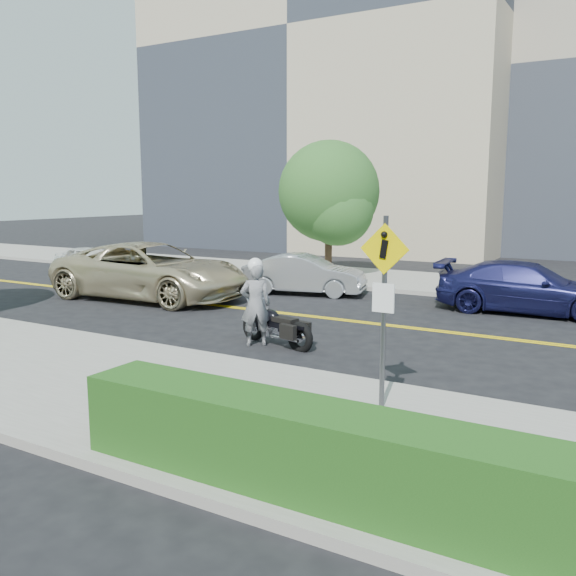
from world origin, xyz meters
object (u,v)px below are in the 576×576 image
(pedestrian_sign, at_px, (384,294))
(motorcyclist, at_px, (256,302))
(parked_car_white, at_px, (91,261))
(parked_car_silver, at_px, (304,274))
(motorcycle, at_px, (276,317))
(suv, at_px, (151,271))
(parked_car_blue, at_px, (527,288))

(pedestrian_sign, relative_size, motorcyclist, 1.48)
(parked_car_white, relative_size, parked_car_silver, 0.88)
(motorcyclist, height_order, parked_car_silver, motorcyclist)
(pedestrian_sign, height_order, motorcycle, pedestrian_sign)
(suv, relative_size, parked_car_silver, 1.60)
(parked_car_white, height_order, parked_car_blue, parked_car_blue)
(parked_car_white, bearing_deg, motorcyclist, -112.26)
(suv, relative_size, parked_car_blue, 1.30)
(parked_car_white, xyz_separation_m, parked_car_silver, (9.94, 0.47, 0.06))
(pedestrian_sign, bearing_deg, parked_car_blue, 86.88)
(suv, distance_m, parked_car_white, 6.68)
(pedestrian_sign, height_order, suv, pedestrian_sign)
(pedestrian_sign, height_order, parked_car_blue, pedestrian_sign)
(motorcyclist, xyz_separation_m, parked_car_blue, (4.71, 7.19, -0.27))
(pedestrian_sign, bearing_deg, suv, 149.48)
(suv, bearing_deg, parked_car_silver, -52.87)
(parked_car_white, distance_m, parked_car_silver, 9.95)
(parked_car_silver, height_order, parked_car_blue, parked_car_blue)
(motorcyclist, bearing_deg, motorcycle, 176.09)
(pedestrian_sign, relative_size, parked_car_white, 0.81)
(motorcyclist, height_order, suv, motorcyclist)
(motorcyclist, xyz_separation_m, suv, (-6.39, 3.46, -0.09))
(parked_car_white, bearing_deg, motorcycle, -110.58)
(motorcyclist, height_order, parked_car_blue, motorcyclist)
(parked_car_blue, bearing_deg, motorcycle, 144.56)
(motorcyclist, relative_size, motorcycle, 0.95)
(motorcycle, distance_m, parked_car_blue, 8.16)
(pedestrian_sign, xyz_separation_m, motorcycle, (-3.78, 3.03, -1.31))
(motorcyclist, relative_size, suv, 0.30)
(parked_car_white, bearing_deg, parked_car_silver, -82.45)
(motorcyclist, bearing_deg, suv, -66.78)
(suv, bearing_deg, pedestrian_sign, -123.91)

